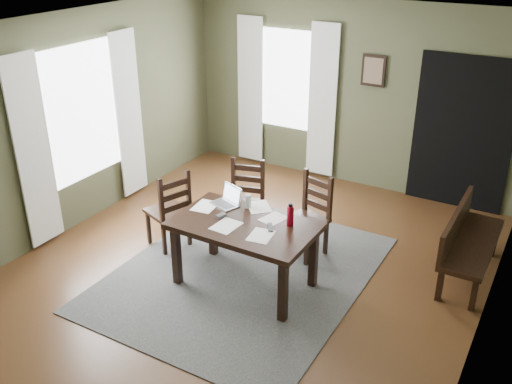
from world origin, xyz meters
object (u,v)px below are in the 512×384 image
Objects in this scene: chair_back_right at (309,217)px; water_bottle at (290,215)px; chair_back_left at (245,202)px; chair_end at (170,210)px; dining_table at (244,231)px; bench at (466,238)px; laptop at (228,200)px.

water_bottle is at bearing -65.64° from chair_back_right.
water_bottle reaches higher than chair_back_left.
dining_table is at bearing 97.91° from chair_end.
chair_end is 3.40m from bench.
chair_back_left is at bearing 154.53° from chair_end.
dining_table is at bearing -75.08° from chair_back_left.
dining_table is at bearing -155.50° from water_bottle.
chair_back_right is 2.71× the size of laptop.
dining_table is 1.52× the size of chair_back_right.
water_bottle is at bearing 24.86° from dining_table.
chair_end is (-1.20, 0.25, -0.18)m from dining_table.
dining_table is 1.07m from chair_back_left.
laptop is (0.15, -0.61, 0.33)m from chair_back_left.
chair_end is 1.01× the size of chair_back_right.
laptop is at bearing -92.26° from chair_back_left.
bench reaches higher than dining_table.
chair_back_right is at bearing 104.01° from bench.
bench is at bearing 34.57° from dining_table.
bench is at bearing -5.34° from chair_back_left.
laptop is at bearing 112.95° from chair_end.
chair_end is 2.75× the size of laptop.
chair_back_right reaches higher than dining_table.
chair_back_right is 0.70× the size of bench.
dining_table is at bearing 124.22° from bench.
chair_back_right is 1.76m from bench.
chair_end is 3.95× the size of water_bottle.
chair_back_left is 1.01× the size of chair_back_right.
bench is (2.02, 1.37, -0.19)m from dining_table.
chair_back_right is 0.85m from water_bottle.
laptop is at bearing 114.05° from bench.
chair_back_right is 3.90× the size of water_bottle.
bench is at bearing 36.56° from water_bottle.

